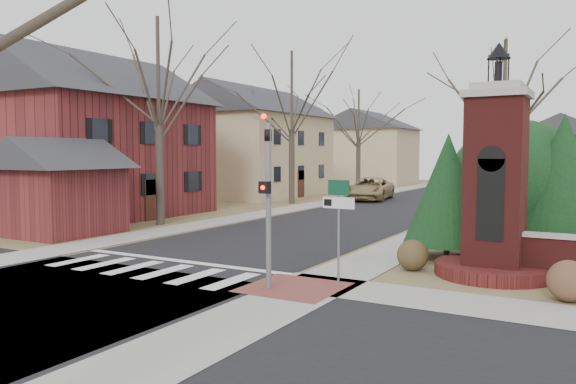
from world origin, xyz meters
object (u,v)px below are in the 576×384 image
Objects in this scene: pickup_truck at (370,189)px; distant_car at (481,183)px; traffic_signal_pole at (268,188)px; brick_gate_monument at (495,199)px; sign_post at (338,210)px.

pickup_truck reaches higher than distant_car.
distant_car is (-2.70, 42.15, -1.94)m from traffic_signal_pole.
distant_car is at bearing 93.66° from traffic_signal_pole.
brick_gate_monument is at bearing -69.50° from pickup_truck.
sign_post is 26.90m from pickup_truck.
distant_car is at bearing 95.60° from sign_post.
traffic_signal_pole is 0.69× the size of brick_gate_monument.
brick_gate_monument reaches higher than sign_post.
sign_post is at bearing 47.57° from traffic_signal_pole.
sign_post is 0.70× the size of distant_car.
brick_gate_monument is 25.57m from pickup_truck.
traffic_signal_pole is 6.47m from brick_gate_monument.
traffic_signal_pole reaches higher than pickup_truck.
traffic_signal_pole reaches higher than distant_car.
brick_gate_monument is 1.09× the size of pickup_truck.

